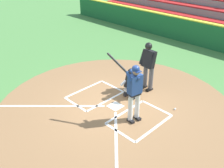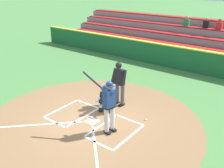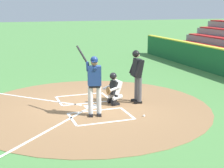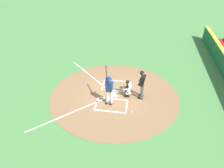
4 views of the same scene
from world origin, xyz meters
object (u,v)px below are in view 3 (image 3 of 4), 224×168
batter (94,81)px  baseball (144,116)px  catcher (114,88)px  plate_umpire (137,73)px

batter → baseball: (-0.63, -1.40, -1.06)m
batter → catcher: batter is taller
batter → catcher: (0.95, -0.98, -0.51)m
plate_umpire → baseball: (-1.53, 0.42, -1.04)m
plate_umpire → baseball: 1.89m
catcher → plate_umpire: (-0.05, -0.84, 0.49)m
batter → catcher: 1.46m
batter → baseball: bearing=-114.2°
catcher → baseball: (-1.58, -0.42, -0.55)m
catcher → plate_umpire: 0.98m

